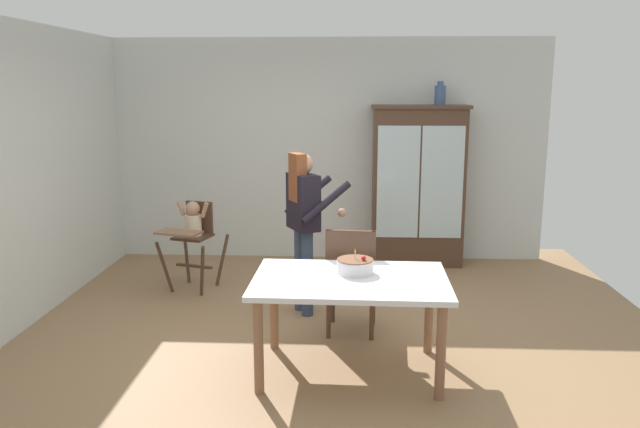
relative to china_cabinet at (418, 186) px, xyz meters
name	(u,v)px	position (x,y,z in m)	size (l,w,h in m)	color
ground_plane	(315,339)	(-1.10, -2.37, -0.96)	(6.24, 6.24, 0.00)	#93704C
wall_back	(327,150)	(-1.10, 0.26, 0.39)	(5.32, 0.06, 2.70)	silver
wall_left	(1,181)	(-3.73, -2.37, 0.39)	(0.06, 5.32, 2.70)	silver
china_cabinet	(418,186)	(0.00, 0.00, 0.00)	(1.13, 0.48, 1.91)	#4C3323
ceramic_vase	(440,94)	(0.22, 0.00, 1.07)	(0.13, 0.13, 0.27)	#3D567F
high_chair_with_toddler	(193,229)	(-2.46, -1.09, -0.31)	(0.71, 0.79, 0.95)	#4C3323
adult_person	(304,213)	(-1.24, -1.74, 0.01)	(0.65, 0.65, 1.53)	#33425B
dining_table	(350,290)	(-0.80, -2.96, -0.32)	(1.46, 0.98, 0.74)	silver
birthday_cake	(355,266)	(-0.77, -2.83, -0.17)	(0.28, 0.28, 0.19)	white
dining_chair_far_side	(351,274)	(-0.79, -2.27, -0.41)	(0.47, 0.47, 0.96)	#4C3323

